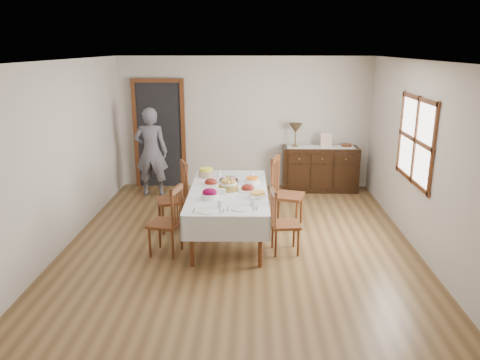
{
  "coord_description": "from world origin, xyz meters",
  "views": [
    {
      "loc": [
        0.19,
        -6.27,
        2.78
      ],
      "look_at": [
        0.0,
        0.1,
        0.95
      ],
      "focal_mm": 35.0,
      "sensor_mm": 36.0,
      "label": 1
    }
  ],
  "objects_px": {
    "chair_right_far": "(284,191)",
    "table_lamp": "(296,129)",
    "chair_right_near": "(282,221)",
    "dining_table": "(229,196)",
    "person": "(151,149)",
    "chair_left_near": "(169,220)",
    "chair_left_far": "(176,196)",
    "sideboard": "(320,169)"
  },
  "relations": [
    {
      "from": "person",
      "to": "table_lamp",
      "type": "relative_size",
      "value": 3.94
    },
    {
      "from": "chair_right_near",
      "to": "table_lamp",
      "type": "xyz_separation_m",
      "value": [
        0.41,
        2.95,
        0.77
      ]
    },
    {
      "from": "chair_left_near",
      "to": "chair_right_near",
      "type": "bearing_deg",
      "value": 106.22
    },
    {
      "from": "dining_table",
      "to": "person",
      "type": "xyz_separation_m",
      "value": [
        -1.58,
        2.09,
        0.24
      ]
    },
    {
      "from": "sideboard",
      "to": "person",
      "type": "height_order",
      "value": "person"
    },
    {
      "from": "chair_right_far",
      "to": "table_lamp",
      "type": "relative_size",
      "value": 2.45
    },
    {
      "from": "dining_table",
      "to": "chair_left_near",
      "type": "height_order",
      "value": "chair_left_near"
    },
    {
      "from": "chair_right_far",
      "to": "chair_left_far",
      "type": "bearing_deg",
      "value": 113.04
    },
    {
      "from": "chair_right_far",
      "to": "table_lamp",
      "type": "distance_m",
      "value": 2.06
    },
    {
      "from": "chair_left_far",
      "to": "chair_right_far",
      "type": "xyz_separation_m",
      "value": [
        1.69,
        0.19,
        0.03
      ]
    },
    {
      "from": "dining_table",
      "to": "person",
      "type": "height_order",
      "value": "person"
    },
    {
      "from": "chair_left_near",
      "to": "sideboard",
      "type": "bearing_deg",
      "value": 153.38
    },
    {
      "from": "chair_right_far",
      "to": "person",
      "type": "xyz_separation_m",
      "value": [
        -2.43,
        1.53,
        0.34
      ]
    },
    {
      "from": "sideboard",
      "to": "person",
      "type": "xyz_separation_m",
      "value": [
        -3.25,
        -0.39,
        0.46
      ]
    },
    {
      "from": "dining_table",
      "to": "chair_right_far",
      "type": "distance_m",
      "value": 1.02
    },
    {
      "from": "table_lamp",
      "to": "chair_right_far",
      "type": "bearing_deg",
      "value": -99.54
    },
    {
      "from": "dining_table",
      "to": "chair_left_far",
      "type": "distance_m",
      "value": 0.93
    },
    {
      "from": "chair_left_near",
      "to": "sideboard",
      "type": "distance_m",
      "value": 3.93
    },
    {
      "from": "sideboard",
      "to": "chair_right_far",
      "type": "bearing_deg",
      "value": -113.25
    },
    {
      "from": "chair_left_near",
      "to": "sideboard",
      "type": "height_order",
      "value": "chair_left_near"
    },
    {
      "from": "person",
      "to": "table_lamp",
      "type": "xyz_separation_m",
      "value": [
        2.75,
        0.39,
        0.33
      ]
    },
    {
      "from": "chair_right_far",
      "to": "sideboard",
      "type": "relative_size",
      "value": 0.77
    },
    {
      "from": "sideboard",
      "to": "table_lamp",
      "type": "bearing_deg",
      "value": -179.82
    },
    {
      "from": "dining_table",
      "to": "person",
      "type": "bearing_deg",
      "value": 126.09
    },
    {
      "from": "chair_left_far",
      "to": "table_lamp",
      "type": "relative_size",
      "value": 2.33
    },
    {
      "from": "chair_right_far",
      "to": "sideboard",
      "type": "distance_m",
      "value": 2.1
    },
    {
      "from": "chair_left_near",
      "to": "chair_right_far",
      "type": "height_order",
      "value": "chair_right_far"
    },
    {
      "from": "chair_right_far",
      "to": "person",
      "type": "relative_size",
      "value": 0.62
    },
    {
      "from": "chair_right_near",
      "to": "person",
      "type": "distance_m",
      "value": 3.49
    },
    {
      "from": "dining_table",
      "to": "chair_left_far",
      "type": "relative_size",
      "value": 2.08
    },
    {
      "from": "chair_left_far",
      "to": "table_lamp",
      "type": "height_order",
      "value": "table_lamp"
    },
    {
      "from": "chair_right_near",
      "to": "table_lamp",
      "type": "distance_m",
      "value": 3.07
    },
    {
      "from": "dining_table",
      "to": "chair_right_near",
      "type": "height_order",
      "value": "chair_right_near"
    },
    {
      "from": "chair_left_far",
      "to": "chair_right_near",
      "type": "relative_size",
      "value": 1.17
    },
    {
      "from": "chair_left_near",
      "to": "sideboard",
      "type": "xyz_separation_m",
      "value": [
        2.47,
        3.05,
        -0.06
      ]
    },
    {
      "from": "chair_left_near",
      "to": "person",
      "type": "distance_m",
      "value": 2.8
    },
    {
      "from": "chair_left_far",
      "to": "chair_right_near",
      "type": "height_order",
      "value": "chair_left_far"
    },
    {
      "from": "sideboard",
      "to": "chair_left_far",
      "type": "bearing_deg",
      "value": -139.96
    },
    {
      "from": "dining_table",
      "to": "chair_right_near",
      "type": "distance_m",
      "value": 0.91
    },
    {
      "from": "chair_right_near",
      "to": "sideboard",
      "type": "xyz_separation_m",
      "value": [
        0.91,
        2.95,
        -0.02
      ]
    },
    {
      "from": "chair_right_near",
      "to": "sideboard",
      "type": "distance_m",
      "value": 3.09
    },
    {
      "from": "sideboard",
      "to": "dining_table",
      "type": "bearing_deg",
      "value": -124.0
    }
  ]
}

